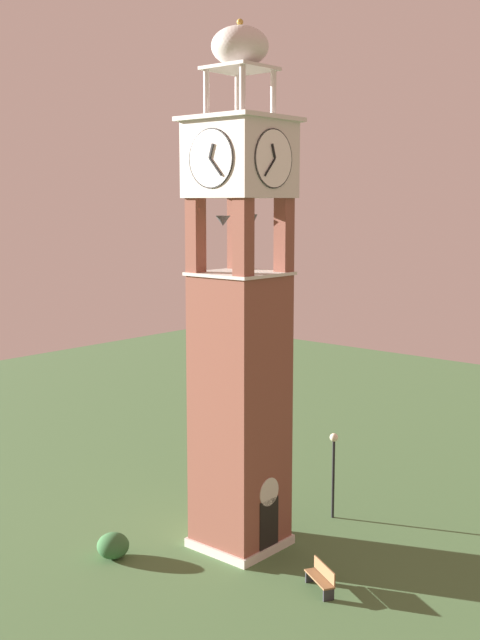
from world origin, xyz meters
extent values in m
plane|color=#476B3D|center=(0.00, 0.00, 0.00)|extent=(80.00, 80.00, 0.00)
cube|color=brown|center=(0.00, 0.00, 5.36)|extent=(2.91, 2.91, 10.73)
cube|color=beige|center=(0.00, 0.00, 0.17)|extent=(3.11, 3.11, 0.35)
cube|color=black|center=(0.00, -1.47, 1.15)|extent=(1.10, 0.04, 2.20)
cylinder|color=beige|center=(0.00, -1.47, 2.55)|extent=(1.10, 0.04, 1.10)
cube|color=brown|center=(-1.17, -1.17, 12.16)|extent=(0.56, 0.56, 2.87)
cube|color=brown|center=(1.17, -1.17, 12.16)|extent=(0.56, 0.56, 2.87)
cube|color=brown|center=(-1.17, 1.17, 12.16)|extent=(0.56, 0.56, 2.87)
cube|color=brown|center=(1.17, 1.17, 12.16)|extent=(0.56, 0.56, 2.87)
cube|color=beige|center=(0.00, 0.00, 10.79)|extent=(3.07, 3.07, 0.12)
cone|color=#4C4C51|center=(0.65, -0.04, 12.76)|extent=(0.42, 0.42, 0.48)
cone|color=#4C4C51|center=(-0.32, 0.57, 12.76)|extent=(0.56, 0.56, 0.38)
cone|color=#4C4C51|center=(-0.27, -0.60, 12.76)|extent=(0.45, 0.45, 0.39)
cube|color=beige|center=(0.00, 0.00, 14.99)|extent=(3.15, 3.15, 2.77)
cylinder|color=white|center=(0.00, -1.59, 14.99)|extent=(2.11, 0.05, 2.11)
torus|color=black|center=(0.00, -1.59, 14.99)|extent=(2.12, 0.06, 2.12)
cube|color=black|center=(-0.08, -1.65, 15.24)|extent=(0.25, 0.03, 0.53)
cube|color=black|center=(-0.28, -1.65, 14.68)|extent=(0.61, 0.03, 0.66)
cylinder|color=white|center=(0.00, 1.59, 14.99)|extent=(2.11, 0.05, 2.11)
torus|color=black|center=(0.00, 1.59, 14.99)|extent=(2.12, 0.06, 2.12)
cube|color=black|center=(-0.08, 1.65, 15.24)|extent=(0.25, 0.03, 0.53)
cube|color=black|center=(-0.28, 1.65, 14.68)|extent=(0.61, 0.03, 0.66)
cylinder|color=white|center=(-1.59, 0.00, 14.99)|extent=(0.05, 2.11, 2.11)
torus|color=black|center=(-1.59, 0.00, 14.99)|extent=(0.06, 2.12, 2.12)
cube|color=black|center=(-1.65, -0.08, 15.24)|extent=(0.03, 0.25, 0.53)
cube|color=black|center=(-1.65, -0.28, 14.68)|extent=(0.03, 0.61, 0.66)
cylinder|color=white|center=(1.59, 0.00, 14.99)|extent=(0.05, 2.11, 2.11)
torus|color=black|center=(1.59, 0.00, 14.99)|extent=(0.06, 2.12, 2.12)
cube|color=black|center=(1.65, -0.08, 15.24)|extent=(0.03, 0.25, 0.53)
cube|color=black|center=(1.65, -0.28, 14.68)|extent=(0.03, 0.61, 0.66)
cube|color=beige|center=(0.00, 0.00, 16.45)|extent=(3.51, 3.51, 0.16)
cylinder|color=beige|center=(-0.87, -0.87, 17.36)|extent=(0.22, 0.22, 1.66)
cylinder|color=beige|center=(0.87, -0.87, 17.36)|extent=(0.22, 0.22, 1.66)
cylinder|color=beige|center=(-0.87, 0.87, 17.36)|extent=(0.22, 0.22, 1.66)
cylinder|color=beige|center=(0.87, 0.87, 17.36)|extent=(0.22, 0.22, 1.66)
cube|color=beige|center=(0.00, 0.00, 18.25)|extent=(2.17, 2.17, 0.12)
ellipsoid|color=beige|center=(0.00, 0.00, 19.03)|extent=(2.09, 2.09, 1.44)
sphere|color=#B79338|center=(0.00, 0.00, 19.87)|extent=(0.24, 0.24, 0.24)
cube|color=brown|center=(-1.05, -4.58, 0.45)|extent=(1.17, 1.61, 0.06)
cube|color=brown|center=(-0.88, -4.67, 0.73)|extent=(0.83, 1.42, 0.44)
cube|color=#2D2D33|center=(-1.40, -5.21, 0.21)|extent=(0.38, 0.26, 0.42)
cube|color=#2D2D33|center=(-0.70, -3.95, 0.21)|extent=(0.38, 0.26, 0.42)
cylinder|color=black|center=(4.72, -1.19, 1.69)|extent=(0.12, 0.12, 3.38)
sphere|color=#F9EFCC|center=(4.72, -1.19, 3.56)|extent=(0.36, 0.36, 0.36)
cylinder|color=#4C4C51|center=(3.96, 4.42, 0.40)|extent=(0.52, 0.52, 0.80)
ellipsoid|color=#336638|center=(-4.04, 2.91, 0.48)|extent=(1.23, 1.23, 0.97)
camera|label=1|loc=(-22.65, -19.62, 13.44)|focal=44.81mm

